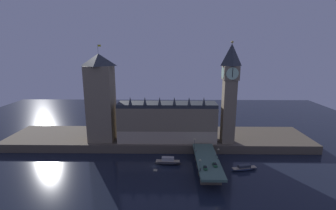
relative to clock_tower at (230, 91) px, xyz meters
The scene contains 16 objects.
ground_plane 68.68m from the clock_tower, 151.95° to the right, with size 400.00×400.00×0.00m, color black.
embankment 63.27m from the clock_tower, 164.51° to the left, with size 220.00×42.00×5.80m.
parliament_hall 47.21m from the clock_tower, behind, with size 67.51×16.38×32.29m.
clock_tower is the anchor object (origin of this frame).
victoria_tower 87.50m from the clock_tower, behind, with size 17.41×17.41×65.91m.
bridge 51.21m from the clock_tower, 120.22° to the right, with size 12.78×46.00×7.33m.
car_northbound_trail 58.12m from the clock_tower, 115.92° to the right, with size 1.90×4.27×1.31m.
car_southbound_lead 53.79m from the clock_tower, 111.06° to the right, with size 2.11×4.57×1.35m.
pedestrian_near_rail 60.73m from the clock_tower, 117.60° to the right, with size 0.38×0.38×1.74m.
pedestrian_mid_walk 44.69m from the clock_tower, 114.40° to the right, with size 0.38×0.38×1.74m.
pedestrian_far_rail 46.27m from the clock_tower, 137.18° to the right, with size 0.38×0.38×1.84m.
street_lamp_near 59.52m from the clock_tower, 117.76° to the right, with size 1.34×0.60×6.67m.
street_lamp_mid 44.79m from the clock_tower, 111.11° to the right, with size 1.34×0.60×6.32m.
street_lamp_far 41.61m from the clock_tower, 146.28° to the right, with size 1.34×0.60×6.83m.
boat_upstream 61.43m from the clock_tower, 150.37° to the right, with size 16.43×4.69×4.79m.
boat_downstream 50.37m from the clock_tower, 82.73° to the right, with size 16.70×7.09×3.27m.
Camera 1 is at (9.66, -133.72, 67.92)m, focal length 26.00 mm.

